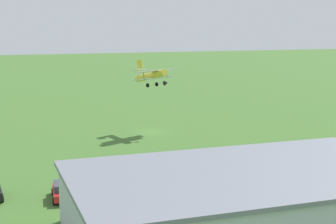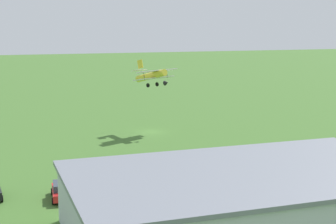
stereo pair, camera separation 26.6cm
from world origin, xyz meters
TOP-DOWN VIEW (x-y plane):
  - ground_plane at (0.00, 0.00)m, footprint 400.00×400.00m
  - hangar at (3.52, 41.20)m, footprint 28.96×17.11m
  - biplane at (-0.32, -0.30)m, footprint 7.55×7.05m
  - car_white at (-9.06, 27.79)m, footprint 2.02×4.29m
  - car_red at (16.85, 27.93)m, footprint 2.15×4.51m
  - person_watching_takeoff at (7.01, 23.99)m, footprint 0.54×0.54m
  - person_near_hangar_door at (13.34, 28.60)m, footprint 0.54×0.54m

SIDE VIEW (x-z plane):
  - ground_plane at x=0.00m, z-range 0.00..0.00m
  - person_watching_takeoff at x=7.01m, z-range 0.00..1.65m
  - car_red at x=16.85m, z-range 0.03..1.66m
  - car_white at x=-9.06m, z-range 0.02..1.71m
  - person_near_hangar_door at x=13.34m, z-range 0.00..1.73m
  - hangar at x=3.52m, z-range 0.01..5.37m
  - biplane at x=-0.32m, z-range 6.75..10.88m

